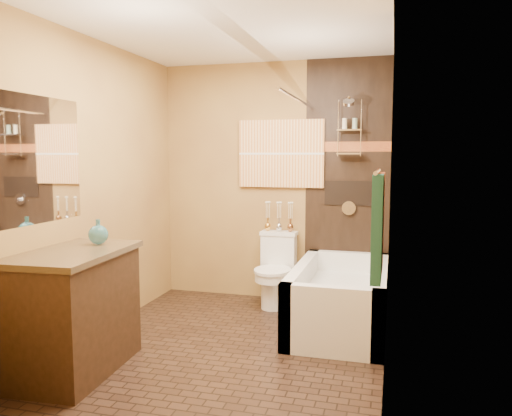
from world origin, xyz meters
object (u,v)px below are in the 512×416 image
(sunset_painting, at_px, (281,154))
(vanity, at_px, (74,311))
(bathtub, at_px, (340,303))
(toilet, at_px, (275,269))

(sunset_painting, distance_m, vanity, 2.63)
(bathtub, bearing_deg, toilet, 146.30)
(bathtub, distance_m, toilet, 0.87)
(sunset_painting, height_order, vanity, sunset_painting)
(sunset_painting, xyz_separation_m, bathtub, (0.71, -0.73, -1.33))
(bathtub, relative_size, toilet, 2.02)
(sunset_painting, xyz_separation_m, vanity, (-1.02, -2.15, -1.11))
(sunset_painting, height_order, toilet, sunset_painting)
(sunset_painting, bearing_deg, vanity, -115.23)
(sunset_painting, relative_size, vanity, 0.88)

